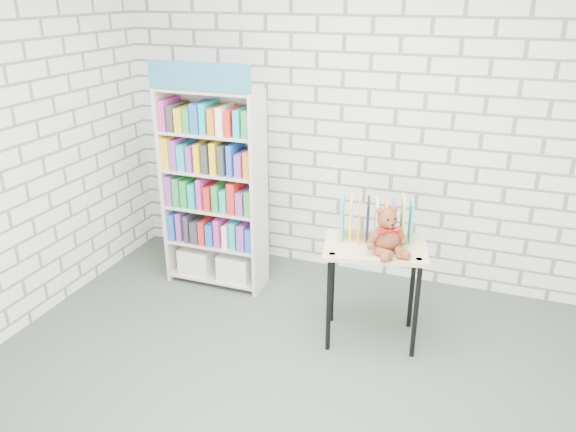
% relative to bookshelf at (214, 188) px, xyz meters
% --- Properties ---
extents(ground, '(4.50, 4.50, 0.00)m').
position_rel_bookshelf_xyz_m(ground, '(1.16, -1.36, -0.89)').
color(ground, '#3E493D').
rests_on(ground, ground).
extents(room_shell, '(4.52, 4.02, 2.81)m').
position_rel_bookshelf_xyz_m(room_shell, '(1.16, -1.36, 0.89)').
color(room_shell, silver).
rests_on(room_shell, ground).
extents(bookshelf, '(0.87, 0.34, 1.95)m').
position_rel_bookshelf_xyz_m(bookshelf, '(0.00, 0.00, 0.00)').
color(bookshelf, beige).
rests_on(bookshelf, ground).
extents(display_table, '(0.81, 0.64, 0.78)m').
position_rel_bookshelf_xyz_m(display_table, '(1.48, -0.41, -0.22)').
color(display_table, tan).
rests_on(display_table, ground).
extents(table_books, '(0.54, 0.32, 0.30)m').
position_rel_bookshelf_xyz_m(table_books, '(1.46, -0.30, 0.04)').
color(table_books, '#2AB7A5').
rests_on(table_books, display_table).
extents(teddy_bear, '(0.32, 0.31, 0.33)m').
position_rel_bookshelf_xyz_m(teddy_bear, '(1.58, -0.50, 0.02)').
color(teddy_bear, brown).
rests_on(teddy_bear, display_table).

